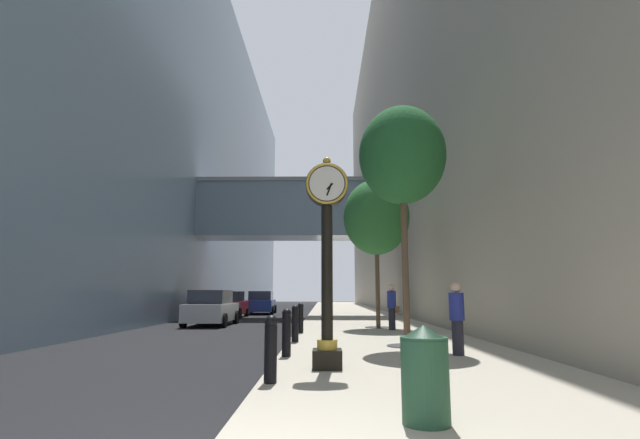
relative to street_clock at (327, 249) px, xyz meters
The scene contains 17 objects.
ground_plane 21.82m from the street_clock, 92.95° to the left, with size 110.00×110.00×0.00m, color black.
sidewalk_right 24.83m from the street_clock, 85.82° to the left, with size 5.83×80.00×0.14m, color #BCB29E.
building_block_left 29.74m from the street_clock, 117.08° to the left, with size 22.20×80.00×26.70m.
building_block_right 29.36m from the street_clock, 69.50° to the left, with size 9.00×80.00×30.76m.
street_clock is the anchor object (origin of this frame).
bollard_nearest 2.37m from the street_clock, 122.94° to the right, with size 0.21×0.21×1.05m.
bollard_second 2.56m from the street_clock, 118.12° to the left, with size 0.21×0.21×1.05m.
bollard_third 5.16m from the street_clock, 100.71° to the left, with size 0.21×0.21×1.05m.
bollard_fourth 8.11m from the street_clock, 96.56° to the left, with size 0.21×0.21×1.05m.
street_tree_near 5.24m from the street_clock, 59.96° to the left, with size 2.44×2.44×6.66m.
street_tree_mid_near 10.94m from the street_clock, 78.37° to the left, with size 2.79×2.79×6.19m.
trash_bin 4.21m from the street_clock, 74.18° to the right, with size 0.53×0.53×1.05m.
pedestrian_walking 9.67m from the street_clock, 74.56° to the left, with size 0.52×0.46×1.73m.
pedestrian_by_clock 3.80m from the street_clock, 32.54° to the left, with size 0.46×0.46×1.64m.
car_blue_near 26.55m from the street_clock, 100.37° to the left, with size 2.20×4.63×1.67m.
car_red_mid 21.73m from the street_clock, 106.38° to the left, with size 2.09×4.43×1.64m.
car_silver_far 14.73m from the street_clock, 111.98° to the left, with size 2.08×4.08×1.67m.
Camera 1 is at (1.07, -3.65, 1.54)m, focal length 26.07 mm.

